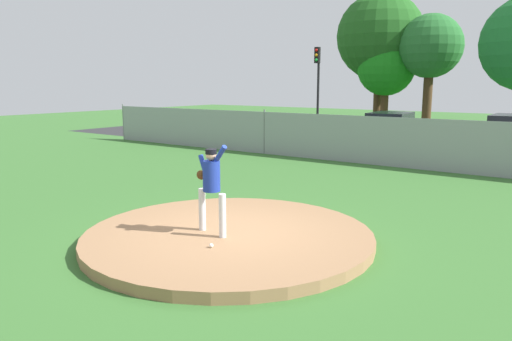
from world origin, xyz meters
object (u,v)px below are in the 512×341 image
at_px(parked_car_silver, 512,138).
at_px(parked_car_teal, 390,132).
at_px(pitcher_youth, 211,182).
at_px(baseball, 211,246).
at_px(traffic_cone_orange, 324,136).
at_px(traffic_light_near, 318,75).

xyz_separation_m(parked_car_silver, parked_car_teal, (-4.93, -0.45, -0.02)).
height_order(pitcher_youth, parked_car_teal, pitcher_youth).
bearing_deg(parked_car_silver, parked_car_teal, -174.78).
distance_m(baseball, parked_car_teal, 15.60).
relative_size(baseball, parked_car_silver, 0.02).
relative_size(parked_car_teal, traffic_cone_orange, 7.75).
height_order(baseball, traffic_light_near, traffic_light_near).
bearing_deg(traffic_light_near, pitcher_youth, -66.85).
relative_size(baseball, parked_car_teal, 0.02).
height_order(parked_car_silver, parked_car_teal, parked_car_silver).
relative_size(pitcher_youth, parked_car_teal, 0.40).
relative_size(parked_car_silver, traffic_light_near, 0.80).
distance_m(pitcher_youth, traffic_light_near, 20.40).
xyz_separation_m(pitcher_youth, baseball, (0.52, -0.62, -0.95)).
relative_size(parked_car_silver, traffic_cone_orange, 7.28).
relative_size(parked_car_teal, traffic_light_near, 0.85).
bearing_deg(parked_car_silver, traffic_light_near, 162.30).
bearing_deg(baseball, parked_car_teal, 99.64).
bearing_deg(traffic_light_near, parked_car_teal, -33.56).
relative_size(pitcher_youth, traffic_cone_orange, 3.09).
xyz_separation_m(parked_car_teal, traffic_cone_orange, (-4.03, 1.29, -0.53)).
bearing_deg(parked_car_teal, traffic_cone_orange, 162.22).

